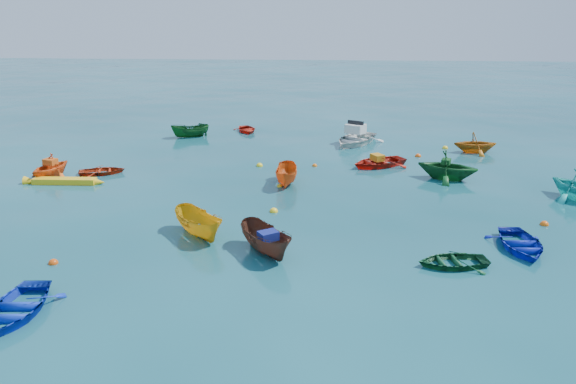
# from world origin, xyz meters

# --- Properties ---
(ground) EXTENTS (160.00, 160.00, 0.00)m
(ground) POSITION_xyz_m (0.00, 0.00, 0.00)
(ground) COLOR #093A43
(ground) RESTS_ON ground
(dinghy_blue_sw) EXTENTS (2.54, 3.37, 0.66)m
(dinghy_blue_sw) POSITION_xyz_m (-7.49, -6.17, 0.00)
(dinghy_blue_sw) COLOR #0F31BF
(dinghy_blue_sw) RESTS_ON ground
(sampan_brown_mid) EXTENTS (2.76, 3.26, 1.21)m
(sampan_brown_mid) POSITION_xyz_m (-0.38, -1.24, 0.00)
(sampan_brown_mid) COLOR #522B1D
(sampan_brown_mid) RESTS_ON ground
(dinghy_blue_se) EXTENTS (2.28, 3.14, 0.64)m
(dinghy_blue_se) POSITION_xyz_m (9.36, -0.14, 0.00)
(dinghy_blue_se) COLOR #0D1CA2
(dinghy_blue_se) RESTS_ON ground
(dinghy_orange_w) EXTENTS (2.94, 3.19, 1.40)m
(dinghy_orange_w) POSITION_xyz_m (-13.22, 7.88, 0.00)
(dinghy_orange_w) COLOR #F55A17
(dinghy_orange_w) RESTS_ON ground
(sampan_yellow_mid) EXTENTS (2.96, 3.21, 1.23)m
(sampan_yellow_mid) POSITION_xyz_m (-3.27, 0.22, 0.00)
(sampan_yellow_mid) COLOR gold
(sampan_yellow_mid) RESTS_ON ground
(dinghy_green_e) EXTENTS (2.82, 2.23, 0.53)m
(dinghy_green_e) POSITION_xyz_m (6.44, -1.80, 0.00)
(dinghy_green_e) COLOR #104826
(dinghy_green_e) RESTS_ON ground
(dinghy_cyan_se) EXTENTS (3.73, 3.91, 1.60)m
(dinghy_cyan_se) POSITION_xyz_m (13.98, 6.11, 0.00)
(dinghy_cyan_se) COLOR #1CB0A9
(dinghy_cyan_se) RESTS_ON ground
(dinghy_red_nw) EXTENTS (2.91, 2.46, 0.51)m
(dinghy_red_nw) POSITION_xyz_m (-10.70, 8.73, 0.00)
(dinghy_red_nw) COLOR #A6290D
(dinghy_red_nw) RESTS_ON ground
(sampan_orange_n) EXTENTS (1.12, 2.96, 1.14)m
(sampan_orange_n) POSITION_xyz_m (-0.24, 7.53, 0.00)
(sampan_orange_n) COLOR #D75314
(sampan_orange_n) RESTS_ON ground
(dinghy_green_n) EXTENTS (3.93, 3.68, 1.67)m
(dinghy_green_n) POSITION_xyz_m (8.34, 9.05, 0.00)
(dinghy_green_n) COLOR #125020
(dinghy_green_n) RESTS_ON ground
(dinghy_red_ne) EXTENTS (4.14, 3.80, 0.70)m
(dinghy_red_ne) POSITION_xyz_m (4.87, 11.44, 0.00)
(dinghy_red_ne) COLOR #B81C0F
(dinghy_red_ne) RESTS_ON ground
(dinghy_red_far) EXTENTS (2.50, 2.93, 0.51)m
(dinghy_red_far) POSITION_xyz_m (-4.20, 20.37, 0.00)
(dinghy_red_far) COLOR red
(dinghy_red_far) RESTS_ON ground
(dinghy_orange_far) EXTENTS (2.83, 2.49, 1.42)m
(dinghy_orange_far) POSITION_xyz_m (11.28, 15.12, 0.00)
(dinghy_orange_far) COLOR #B86211
(dinghy_orange_far) RESTS_ON ground
(sampan_green_far) EXTENTS (2.91, 2.03, 1.05)m
(sampan_green_far) POSITION_xyz_m (-7.94, 18.23, 0.00)
(sampan_green_far) COLOR #124D1B
(sampan_green_far) RESTS_ON ground
(kayak_yellow) EXTENTS (4.02, 0.72, 0.41)m
(kayak_yellow) POSITION_xyz_m (-11.95, 6.76, 0.00)
(kayak_yellow) COLOR yellow
(kayak_yellow) RESTS_ON ground
(motorboat_white) EXTENTS (4.76, 5.23, 1.49)m
(motorboat_white) POSITION_xyz_m (3.74, 17.05, 0.00)
(motorboat_white) COLOR silver
(motorboat_white) RESTS_ON ground
(tarp_blue_a) EXTENTS (0.87, 0.82, 0.33)m
(tarp_blue_a) POSITION_xyz_m (-0.29, -1.37, 0.77)
(tarp_blue_a) COLOR navy
(tarp_blue_a) RESTS_ON sampan_brown_mid
(tarp_orange_a) EXTENTS (0.78, 0.67, 0.32)m
(tarp_orange_a) POSITION_xyz_m (-13.20, 7.93, 0.86)
(tarp_orange_a) COLOR #D65516
(tarp_orange_a) RESTS_ON dinghy_orange_w
(tarp_green_b) EXTENTS (0.62, 0.70, 0.28)m
(tarp_green_b) POSITION_xyz_m (8.25, 9.09, 0.97)
(tarp_green_b) COLOR #124819
(tarp_green_b) RESTS_ON dinghy_green_n
(tarp_orange_b) EXTENTS (0.88, 0.94, 0.37)m
(tarp_orange_b) POSITION_xyz_m (4.78, 11.38, 0.53)
(tarp_orange_b) COLOR orange
(tarp_orange_b) RESTS_ON dinghy_red_ne
(buoy_or_a) EXTENTS (0.35, 0.35, 0.35)m
(buoy_or_a) POSITION_xyz_m (-8.04, -2.68, 0.00)
(buoy_or_a) COLOR #D2460B
(buoy_or_a) RESTS_ON ground
(buoy_ye_a) EXTENTS (0.38, 0.38, 0.38)m
(buoy_ye_a) POSITION_xyz_m (-0.53, 3.30, 0.00)
(buoy_ye_a) COLOR yellow
(buoy_ye_a) RESTS_ON ground
(buoy_ye_b) EXTENTS (0.29, 0.29, 0.29)m
(buoy_ye_b) POSITION_xyz_m (-14.85, 10.36, 0.00)
(buoy_ye_b) COLOR gold
(buoy_ye_b) RESTS_ON ground
(buoy_or_c) EXTENTS (0.30, 0.30, 0.30)m
(buoy_or_c) POSITION_xyz_m (1.14, 11.13, 0.00)
(buoy_or_c) COLOR orange
(buoy_or_c) RESTS_ON ground
(buoy_ye_c) EXTENTS (0.29, 0.29, 0.29)m
(buoy_ye_c) POSITION_xyz_m (-0.58, 7.07, 0.00)
(buoy_ye_c) COLOR yellow
(buoy_ye_c) RESTS_ON ground
(buoy_or_d) EXTENTS (0.37, 0.37, 0.37)m
(buoy_or_d) POSITION_xyz_m (11.20, 2.49, 0.00)
(buoy_or_d) COLOR #EE5C0C
(buoy_or_d) RESTS_ON ground
(buoy_ye_d) EXTENTS (0.39, 0.39, 0.39)m
(buoy_ye_d) POSITION_xyz_m (-2.10, 10.92, 0.00)
(buoy_ye_d) COLOR yellow
(buoy_ye_d) RESTS_ON ground
(buoy_or_e) EXTENTS (0.38, 0.38, 0.38)m
(buoy_or_e) POSITION_xyz_m (7.53, 13.83, 0.00)
(buoy_or_e) COLOR #EF530D
(buoy_or_e) RESTS_ON ground
(buoy_ye_e) EXTENTS (0.38, 0.38, 0.38)m
(buoy_ye_e) POSITION_xyz_m (9.62, 16.05, 0.00)
(buoy_ye_e) COLOR yellow
(buoy_ye_e) RESTS_ON ground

